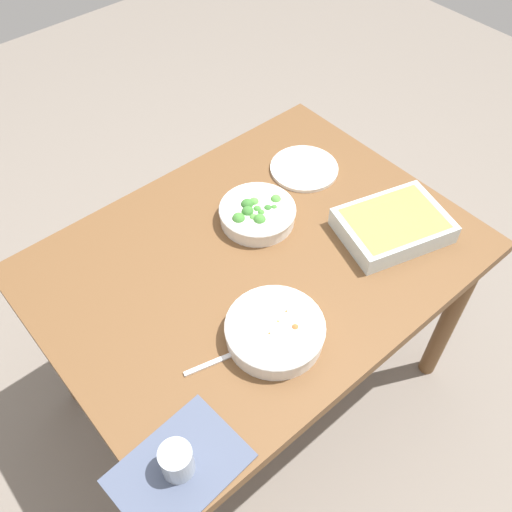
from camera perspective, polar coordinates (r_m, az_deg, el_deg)
ground_plane at (r=2.19m, az=0.00°, el=-12.55°), size 6.00×6.00×0.00m
dining_table at (r=1.64m, az=0.00°, el=-2.02°), size 1.20×0.90×0.74m
placemat at (r=1.28m, az=-7.87°, el=-20.64°), size 0.29×0.22×0.00m
stew_bowl at (r=1.39m, az=1.94°, el=-7.61°), size 0.25×0.25×0.06m
broccoli_bowl at (r=1.65m, az=0.11°, el=4.40°), size 0.23×0.23×0.07m
baking_dish at (r=1.66m, az=13.81°, el=3.12°), size 0.35×0.30×0.06m
drink_cup at (r=1.25m, az=-8.06°, el=-20.08°), size 0.07×0.07×0.08m
side_plate at (r=1.83m, az=4.93°, el=8.89°), size 0.22×0.22×0.01m
spoon_by_stew at (r=1.39m, az=-2.95°, el=-10.17°), size 0.17×0.06×0.01m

